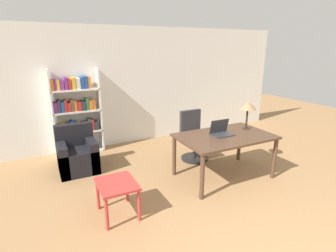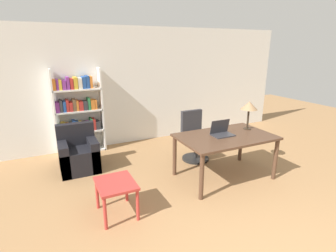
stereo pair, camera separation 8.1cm
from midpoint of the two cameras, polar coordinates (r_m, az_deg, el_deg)
wall_back at (r=6.34m, az=-6.85°, el=8.62°), size 8.00×0.06×2.70m
desk at (r=4.65m, az=11.76°, el=-3.05°), size 1.63×1.01×0.78m
laptop at (r=4.62m, az=11.00°, el=-1.20°), size 0.37×0.25×0.26m
table_lamp at (r=4.99m, az=16.56°, el=4.20°), size 0.31×0.31×0.52m
office_chair at (r=5.43m, az=5.04°, el=-2.74°), size 0.55×0.55×1.01m
side_table_blue at (r=3.71m, az=-11.67°, el=-13.09°), size 0.50×0.58×0.49m
armchair at (r=5.20m, az=-19.52°, el=-6.10°), size 0.68×0.64×0.86m
bookshelf at (r=5.92m, az=-19.82°, el=2.03°), size 1.00×0.28×1.83m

